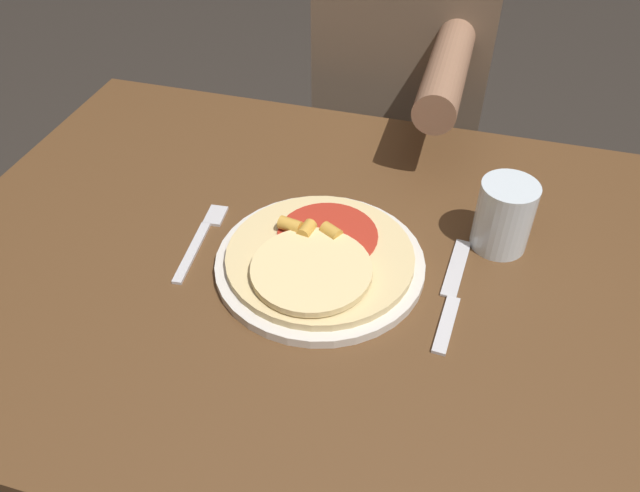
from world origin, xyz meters
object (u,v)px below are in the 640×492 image
(plate, at_px, (320,263))
(fork, at_px, (202,237))
(knife, at_px, (452,294))
(person_diner, at_px, (402,95))
(dining_table, at_px, (349,320))
(drinking_glass, at_px, (504,216))
(pizza, at_px, (318,257))

(plate, relative_size, fork, 1.68)
(plate, bearing_deg, knife, -1.73)
(plate, distance_m, fork, 0.19)
(person_diner, bearing_deg, dining_table, -86.73)
(plate, xyz_separation_m, person_diner, (0.01, 0.65, -0.07))
(fork, height_order, person_diner, person_diner)
(plate, height_order, fork, plate)
(plate, bearing_deg, dining_table, 16.48)
(plate, relative_size, person_diner, 0.24)
(dining_table, xyz_separation_m, fork, (-0.23, -0.00, 0.12))
(dining_table, distance_m, knife, 0.19)
(drinking_glass, bearing_deg, dining_table, -151.30)
(fork, xyz_separation_m, person_diner, (0.20, 0.64, -0.07))
(plate, distance_m, person_diner, 0.65)
(plate, xyz_separation_m, knife, (0.19, -0.01, -0.00))
(drinking_glass, bearing_deg, person_diner, 113.78)
(knife, distance_m, person_diner, 0.68)
(pizza, bearing_deg, fork, 174.39)
(dining_table, distance_m, plate, 0.13)
(dining_table, xyz_separation_m, plate, (-0.04, -0.01, 0.12))
(dining_table, relative_size, person_diner, 1.02)
(fork, bearing_deg, drinking_glass, 14.22)
(plate, relative_size, drinking_glass, 2.78)
(drinking_glass, bearing_deg, fork, -165.78)
(knife, relative_size, drinking_glass, 2.07)
(dining_table, relative_size, drinking_glass, 11.69)
(knife, xyz_separation_m, person_diner, (-0.18, 0.65, -0.07))
(dining_table, relative_size, knife, 5.64)
(person_diner, bearing_deg, drinking_glass, -66.22)
(pizza, bearing_deg, person_diner, 89.27)
(drinking_glass, bearing_deg, knife, -112.48)
(pizza, distance_m, drinking_glass, 0.27)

